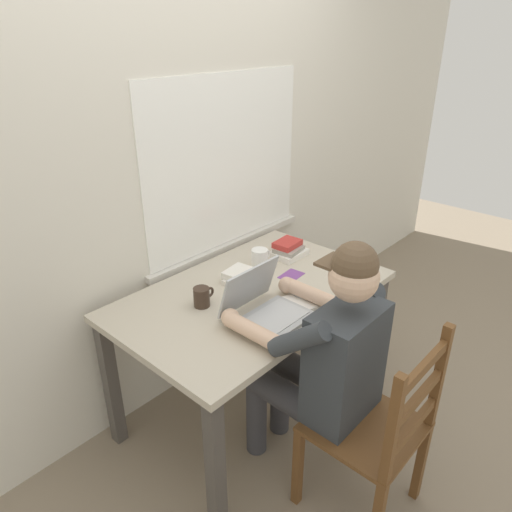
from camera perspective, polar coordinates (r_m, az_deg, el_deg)
The scene contains 13 objects.
ground_plane at distance 2.78m, azimuth -0.38°, elevation -17.79°, with size 8.00×8.00×0.00m, color gray.
back_wall at distance 2.46m, azimuth -9.08°, elevation 10.84°, with size 6.00×0.08×2.60m.
desk at distance 2.38m, azimuth -0.42°, elevation -6.29°, with size 1.33×0.83×0.75m.
seated_person at distance 2.06m, azimuth 8.06°, elevation -11.79°, with size 0.50×0.60×1.23m.
wooden_chair at distance 2.11m, azimuth 14.29°, elevation -19.55°, with size 0.42×0.42×0.92m.
laptop at distance 2.11m, azimuth 0.95°, elevation -6.03°, with size 0.33×0.30×0.23m.
computer_mouse at distance 2.28m, azimuth 5.40°, elevation -4.62°, with size 0.06×0.10×0.03m, color #ADAFB2.
coffee_mug_white at distance 2.53m, azimuth 0.48°, elevation -0.29°, with size 0.13×0.09×0.10m.
coffee_mug_dark at distance 2.21m, azimuth -6.47°, elevation -4.86°, with size 0.11×0.07×0.09m.
book_stack_main at distance 2.67m, azimuth 3.91°, elevation 0.77°, with size 0.19×0.15×0.09m.
book_stack_side at distance 2.41m, azimuth -1.78°, elevation -2.41°, with size 0.19×0.17×0.06m.
paper_pile_near_laptop at distance 2.23m, azimuth 5.18°, elevation -5.65°, with size 0.23×0.15×0.01m, color white.
landscape_photo_print at distance 2.48m, azimuth 4.24°, elevation -2.33°, with size 0.13×0.09×0.00m, color #7A4293.
Camera 1 is at (-1.48, -1.36, 1.92)m, focal length 33.46 mm.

